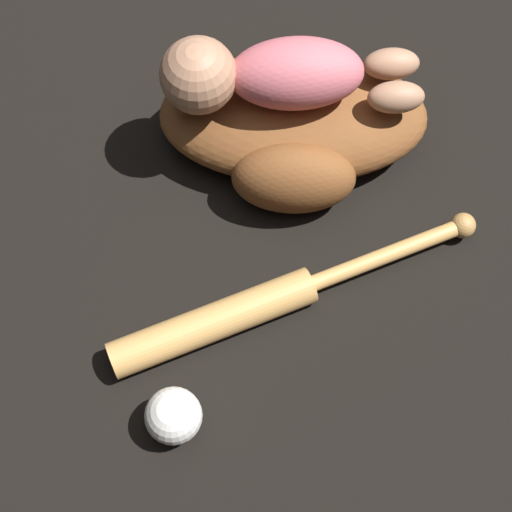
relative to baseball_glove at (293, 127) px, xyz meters
name	(u,v)px	position (x,y,z in m)	size (l,w,h in m)	color
ground_plane	(333,125)	(-0.05, -0.05, -0.05)	(6.00, 6.00, 0.00)	black
baseball_glove	(293,127)	(0.00, 0.00, 0.00)	(0.41, 0.30, 0.11)	brown
baby_figure	(271,75)	(0.03, -0.01, 0.10)	(0.34, 0.18, 0.10)	#D16670
baseball_bat	(251,308)	(0.00, 0.26, -0.03)	(0.43, 0.33, 0.05)	tan
baseball	(173,416)	(0.06, 0.42, -0.02)	(0.07, 0.07, 0.07)	white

